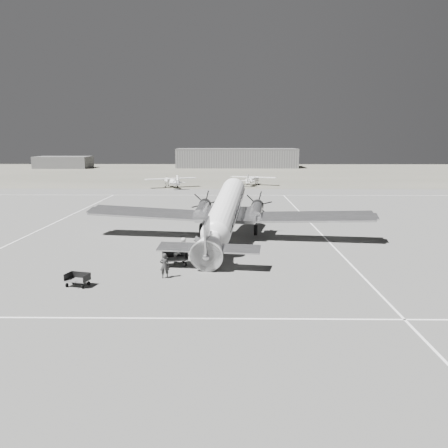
# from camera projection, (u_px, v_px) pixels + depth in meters

# --- Properties ---
(ground) EXTENTS (260.00, 260.00, 0.00)m
(ground) POSITION_uv_depth(u_px,v_px,m) (200.00, 253.00, 37.45)
(ground) COLOR #61615F
(ground) RESTS_ON ground
(taxi_line_near) EXTENTS (60.00, 0.15, 0.01)m
(taxi_line_near) POSITION_uv_depth(u_px,v_px,m) (183.00, 318.00, 23.70)
(taxi_line_near) COLOR white
(taxi_line_near) RESTS_ON ground
(taxi_line_right) EXTENTS (0.15, 80.00, 0.01)m
(taxi_line_right) POSITION_uv_depth(u_px,v_px,m) (340.00, 253.00, 37.29)
(taxi_line_right) COLOR white
(taxi_line_right) RESTS_ON ground
(taxi_line_left) EXTENTS (0.15, 60.00, 0.01)m
(taxi_line_left) POSITION_uv_depth(u_px,v_px,m) (41.00, 229.00, 47.50)
(taxi_line_left) COLOR white
(taxi_line_left) RESTS_ON ground
(taxi_line_horizon) EXTENTS (90.00, 0.15, 0.01)m
(taxi_line_horizon) POSITION_uv_depth(u_px,v_px,m) (215.00, 195.00, 76.72)
(taxi_line_horizon) COLOR white
(taxi_line_horizon) RESTS_ON ground
(grass_infield) EXTENTS (260.00, 90.00, 0.01)m
(grass_infield) POSITION_uv_depth(u_px,v_px,m) (221.00, 172.00, 130.72)
(grass_infield) COLOR #676457
(grass_infield) RESTS_ON ground
(hangar_main) EXTENTS (42.00, 14.00, 6.60)m
(hangar_main) POSITION_uv_depth(u_px,v_px,m) (237.00, 158.00, 154.58)
(hangar_main) COLOR slate
(hangar_main) RESTS_ON ground
(shed_secondary) EXTENTS (18.00, 10.00, 4.00)m
(shed_secondary) POSITION_uv_depth(u_px,v_px,m) (63.00, 162.00, 150.69)
(shed_secondary) COLOR #515151
(shed_secondary) RESTS_ON ground
(dc3_airliner) EXTENTS (30.68, 23.15, 5.41)m
(dc3_airliner) POSITION_uv_depth(u_px,v_px,m) (224.00, 215.00, 40.62)
(dc3_airliner) COLOR silver
(dc3_airliner) RESTS_ON ground
(light_plane_left) EXTENTS (13.19, 12.19, 2.20)m
(light_plane_left) POSITION_uv_depth(u_px,v_px,m) (172.00, 182.00, 88.46)
(light_plane_left) COLOR white
(light_plane_left) RESTS_ON ground
(light_plane_right) EXTENTS (11.99, 10.83, 2.06)m
(light_plane_right) POSITION_uv_depth(u_px,v_px,m) (253.00, 180.00, 93.57)
(light_plane_right) COLOR white
(light_plane_right) RESTS_ON ground
(baggage_cart_near) EXTENTS (2.27, 1.90, 1.10)m
(baggage_cart_near) POSITION_uv_depth(u_px,v_px,m) (175.00, 259.00, 33.61)
(baggage_cart_near) COLOR #515151
(baggage_cart_near) RESTS_ON ground
(baggage_cart_far) EXTENTS (1.77, 1.45, 0.88)m
(baggage_cart_far) POSITION_uv_depth(u_px,v_px,m) (78.00, 280.00, 28.87)
(baggage_cart_far) COLOR #515151
(baggage_cart_far) RESTS_ON ground
(ground_crew) EXTENTS (0.72, 0.53, 1.79)m
(ground_crew) POSITION_uv_depth(u_px,v_px,m) (165.00, 266.00, 30.53)
(ground_crew) COLOR #2D2D2D
(ground_crew) RESTS_ON ground
(ramp_agent) EXTENTS (0.71, 0.87, 1.67)m
(ramp_agent) POSITION_uv_depth(u_px,v_px,m) (177.00, 253.00, 34.21)
(ramp_agent) COLOR silver
(ramp_agent) RESTS_ON ground
(passenger) EXTENTS (0.59, 0.83, 1.58)m
(passenger) POSITION_uv_depth(u_px,v_px,m) (183.00, 247.00, 36.31)
(passenger) COLOR #B0AFAD
(passenger) RESTS_ON ground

